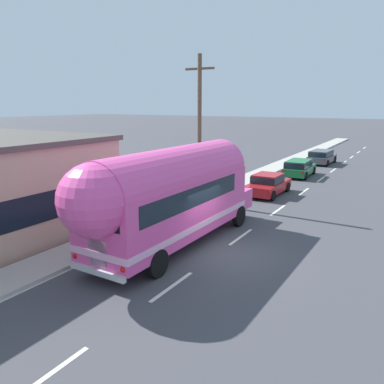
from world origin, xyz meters
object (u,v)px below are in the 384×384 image
car_lead (268,184)px  car_second (299,167)px  painted_bus (168,194)px  utility_pole (199,128)px  car_third (322,156)px

car_lead → car_second: 7.39m
painted_bus → car_second: bearing=89.6°
utility_pole → car_second: bearing=76.8°
utility_pole → car_lead: utility_pole is taller
utility_pole → car_third: (2.79, 19.37, -3.64)m
car_second → utility_pole: bearing=-103.2°
painted_bus → car_second: painted_bus is taller
painted_bus → car_lead: painted_bus is taller
painted_bus → car_lead: bearing=89.3°
painted_bus → car_second: size_ratio=2.55×
utility_pole → car_second: 12.46m
painted_bus → car_third: size_ratio=2.51×
car_second → car_third: bearing=89.6°
utility_pole → painted_bus: bearing=-69.8°
utility_pole → car_third: 19.90m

